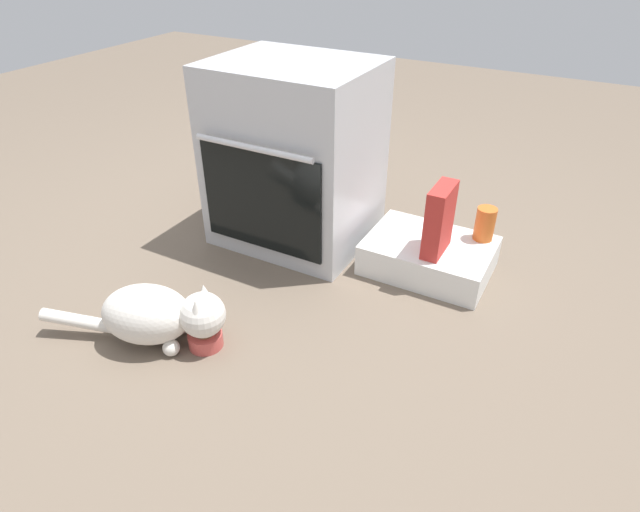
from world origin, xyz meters
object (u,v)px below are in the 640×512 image
object	(u,v)px
oven	(295,156)
cat	(158,315)
cereal_box	(439,220)
food_bowl	(205,338)
sauce_jar	(485,224)
pantry_cabinet	(429,256)

from	to	relation	value
oven	cat	world-z (taller)	oven
oven	cereal_box	bearing A→B (deg)	-3.25
oven	cereal_box	world-z (taller)	oven
food_bowl	cat	bearing A→B (deg)	-157.82
food_bowl	cereal_box	world-z (taller)	cereal_box
cat	sauce_jar	world-z (taller)	sauce_jar
pantry_cabinet	cereal_box	bearing A→B (deg)	-55.80
pantry_cabinet	oven	bearing A→B (deg)	-178.25
food_bowl	sauce_jar	xyz separation A→B (m)	(0.70, 0.95, 0.17)
oven	food_bowl	distance (m)	0.89
food_bowl	cat	size ratio (longest dim) A/B	0.19
oven	cereal_box	distance (m)	0.68
pantry_cabinet	sauce_jar	distance (m)	0.26
oven	sauce_jar	world-z (taller)	oven
cereal_box	oven	bearing A→B (deg)	176.75
sauce_jar	oven	bearing A→B (deg)	-169.70
pantry_cabinet	cereal_box	size ratio (longest dim) A/B	1.80
cat	sauce_jar	xyz separation A→B (m)	(0.84, 1.01, 0.08)
sauce_jar	food_bowl	bearing A→B (deg)	-126.26
sauce_jar	cereal_box	bearing A→B (deg)	-127.20
oven	cat	size ratio (longest dim) A/B	1.24
pantry_cabinet	cereal_box	world-z (taller)	cereal_box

